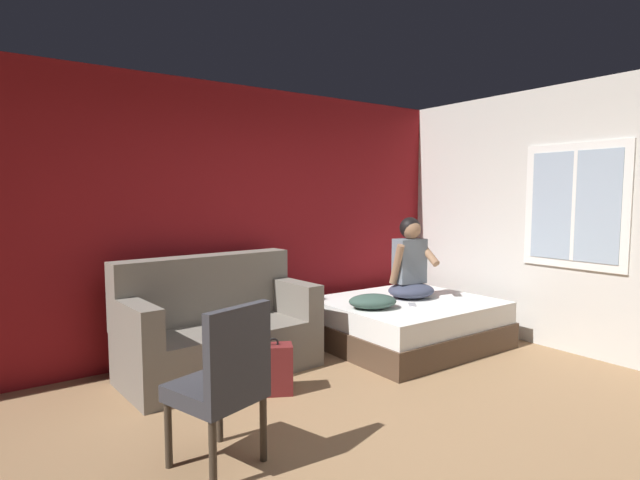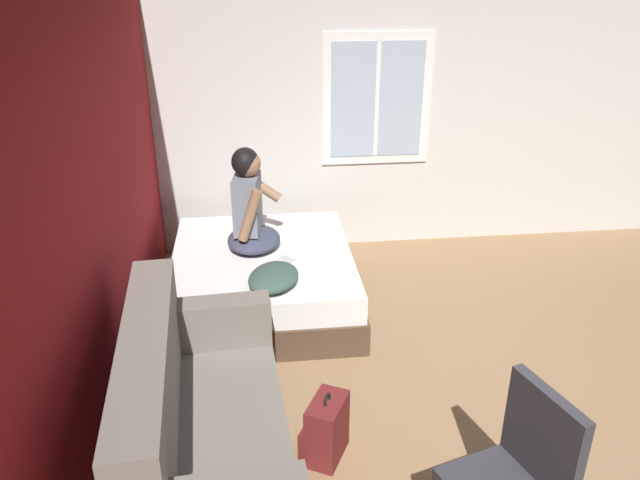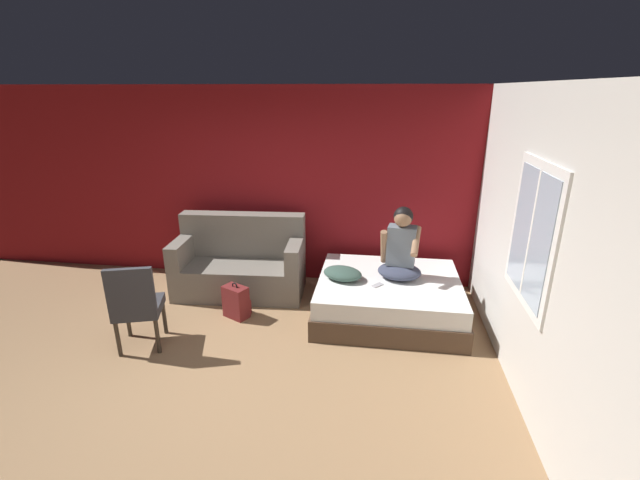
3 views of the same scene
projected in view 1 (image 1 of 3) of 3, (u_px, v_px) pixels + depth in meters
The scene contains 10 objects.
ground_plane at pixel (391, 454), 3.09m from camera, with size 40.00×40.00×0.00m, color #93704C.
wall_back_accent at pixel (215, 219), 5.05m from camera, with size 10.71×0.16×2.70m, color maroon.
wall_side_with_window at pixel (621, 221), 4.67m from camera, with size 0.19×6.40×2.70m.
bed at pixel (407, 323), 5.32m from camera, with size 1.74×1.52×0.48m.
couch at pixel (217, 329), 4.48m from camera, with size 1.75×0.93×1.04m.
side_chair at pixel (224, 380), 2.88m from camera, with size 0.58×0.58×0.98m.
person_seated at pixel (410, 265), 5.40m from camera, with size 0.58×0.52×0.88m.
backpack at pixel (274, 370), 4.01m from camera, with size 0.35×0.33×0.46m.
throw_pillow at pixel (373, 301), 4.91m from camera, with size 0.48×0.36×0.14m, color #385147.
cell_phone at pixel (412, 305), 5.05m from camera, with size 0.07×0.14×0.01m, color #B7B7BC.
Camera 1 is at (-2.07, -2.15, 1.60)m, focal length 28.00 mm.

